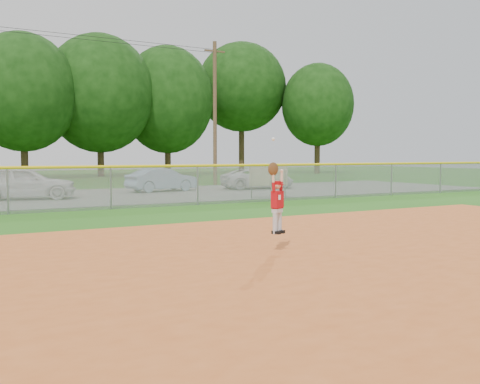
% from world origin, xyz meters
% --- Properties ---
extents(ground, '(120.00, 120.00, 0.00)m').
position_xyz_m(ground, '(0.00, 0.00, 0.00)').
color(ground, '#255D15').
rests_on(ground, ground).
extents(clay_infield, '(24.00, 16.00, 0.04)m').
position_xyz_m(clay_infield, '(0.00, -3.00, 0.02)').
color(clay_infield, '#BF5822').
rests_on(clay_infield, ground).
extents(parking_strip, '(44.00, 10.00, 0.03)m').
position_xyz_m(parking_strip, '(0.00, 16.00, 0.01)').
color(parking_strip, slate).
rests_on(parking_strip, ground).
extents(car_white_a, '(4.42, 2.49, 1.42)m').
position_xyz_m(car_white_a, '(-2.18, 15.54, 0.74)').
color(car_white_a, white).
rests_on(car_white_a, parking_strip).
extents(car_blue, '(3.83, 1.91, 1.21)m').
position_xyz_m(car_blue, '(4.69, 17.44, 0.63)').
color(car_blue, '#81A0C1').
rests_on(car_blue, parking_strip).
extents(car_white_b, '(4.26, 2.34, 1.13)m').
position_xyz_m(car_white_b, '(10.17, 16.96, 0.60)').
color(car_white_b, white).
rests_on(car_white_b, parking_strip).
extents(sponsor_sign, '(1.64, 0.55, 1.51)m').
position_xyz_m(sponsor_sign, '(7.17, 11.07, 1.00)').
color(sponsor_sign, gray).
rests_on(sponsor_sign, ground).
extents(outfield_fence, '(40.06, 0.10, 1.55)m').
position_xyz_m(outfield_fence, '(0.00, 10.00, 0.88)').
color(outfield_fence, gray).
rests_on(outfield_fence, ground).
extents(power_lines, '(19.40, 0.24, 9.00)m').
position_xyz_m(power_lines, '(1.00, 22.00, 4.68)').
color(power_lines, '#4C3823').
rests_on(power_lines, ground).
extents(tree_line, '(62.37, 13.00, 14.43)m').
position_xyz_m(tree_line, '(0.96, 37.90, 7.53)').
color(tree_line, '#422D1C').
rests_on(tree_line, ground).
extents(ballplayer, '(0.45, 0.27, 1.86)m').
position_xyz_m(ballplayer, '(0.54, 0.16, 1.07)').
color(ballplayer, silver).
rests_on(ballplayer, ground).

